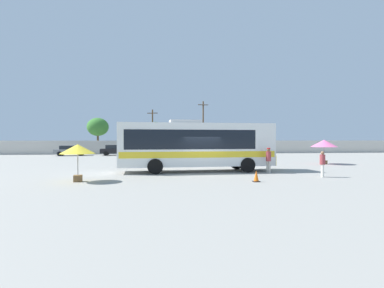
{
  "coord_description": "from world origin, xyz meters",
  "views": [
    {
      "loc": [
        -3.27,
        -20.74,
        2.32
      ],
      "look_at": [
        -0.06,
        4.9,
        1.94
      ],
      "focal_mm": 28.35,
      "sensor_mm": 36.0,
      "label": 1
    }
  ],
  "objects_px": {
    "utility_pole_near": "(203,126)",
    "traffic_cone_on_apron": "(256,176)",
    "parked_car_second_black": "(116,150)",
    "parked_car_third_silver": "(159,150)",
    "attendant_by_bus_door": "(268,159)",
    "parked_car_leftmost_grey": "(71,150)",
    "utility_pole_far": "(152,130)",
    "passenger_waiting_on_apron": "(322,162)",
    "roadside_tree_midleft": "(156,131)",
    "vendor_umbrella_near_gate_yellow": "(78,150)",
    "vendor_umbrella_secondary_pink": "(324,144)",
    "coach_bus_white_yellow": "(195,144)",
    "roadside_tree_left": "(98,127)"
  },
  "relations": [
    {
      "from": "parked_car_third_silver",
      "to": "roadside_tree_left",
      "type": "xyz_separation_m",
      "value": [
        -9.93,
        6.56,
        3.59
      ]
    },
    {
      "from": "passenger_waiting_on_apron",
      "to": "parked_car_leftmost_grey",
      "type": "distance_m",
      "value": 35.49
    },
    {
      "from": "parked_car_second_black",
      "to": "parked_car_third_silver",
      "type": "relative_size",
      "value": 1.07
    },
    {
      "from": "traffic_cone_on_apron",
      "to": "passenger_waiting_on_apron",
      "type": "bearing_deg",
      "value": 17.46
    },
    {
      "from": "vendor_umbrella_secondary_pink",
      "to": "passenger_waiting_on_apron",
      "type": "bearing_deg",
      "value": -121.16
    },
    {
      "from": "vendor_umbrella_secondary_pink",
      "to": "parked_car_leftmost_grey",
      "type": "distance_m",
      "value": 33.37
    },
    {
      "from": "vendor_umbrella_near_gate_yellow",
      "to": "utility_pole_far",
      "type": "relative_size",
      "value": 0.28
    },
    {
      "from": "roadside_tree_midleft",
      "to": "roadside_tree_left",
      "type": "bearing_deg",
      "value": -172.93
    },
    {
      "from": "parked_car_third_silver",
      "to": "roadside_tree_midleft",
      "type": "distance_m",
      "value": 8.29
    },
    {
      "from": "passenger_waiting_on_apron",
      "to": "vendor_umbrella_secondary_pink",
      "type": "bearing_deg",
      "value": 58.84
    },
    {
      "from": "vendor_umbrella_near_gate_yellow",
      "to": "parked_car_leftmost_grey",
      "type": "xyz_separation_m",
      "value": [
        -7.71,
        27.92,
        -0.97
      ]
    },
    {
      "from": "passenger_waiting_on_apron",
      "to": "utility_pole_near",
      "type": "distance_m",
      "value": 34.5
    },
    {
      "from": "utility_pole_far",
      "to": "parked_car_leftmost_grey",
      "type": "bearing_deg",
      "value": -148.91
    },
    {
      "from": "attendant_by_bus_door",
      "to": "utility_pole_near",
      "type": "height_order",
      "value": "utility_pole_near"
    },
    {
      "from": "parked_car_second_black",
      "to": "roadside_tree_midleft",
      "type": "xyz_separation_m",
      "value": [
        5.9,
        7.2,
        2.91
      ]
    },
    {
      "from": "roadside_tree_left",
      "to": "traffic_cone_on_apron",
      "type": "relative_size",
      "value": 9.2
    },
    {
      "from": "utility_pole_far",
      "to": "traffic_cone_on_apron",
      "type": "bearing_deg",
      "value": -80.85
    },
    {
      "from": "coach_bus_white_yellow",
      "to": "attendant_by_bus_door",
      "type": "xyz_separation_m",
      "value": [
        4.89,
        -1.67,
        -0.99
      ]
    },
    {
      "from": "attendant_by_bus_door",
      "to": "vendor_umbrella_near_gate_yellow",
      "type": "relative_size",
      "value": 0.85
    },
    {
      "from": "vendor_umbrella_near_gate_yellow",
      "to": "parked_car_third_silver",
      "type": "relative_size",
      "value": 0.5
    },
    {
      "from": "passenger_waiting_on_apron",
      "to": "parked_car_third_silver",
      "type": "height_order",
      "value": "passenger_waiting_on_apron"
    },
    {
      "from": "vendor_umbrella_near_gate_yellow",
      "to": "vendor_umbrella_secondary_pink",
      "type": "relative_size",
      "value": 0.85
    },
    {
      "from": "coach_bus_white_yellow",
      "to": "vendor_umbrella_near_gate_yellow",
      "type": "relative_size",
      "value": 5.43
    },
    {
      "from": "attendant_by_bus_door",
      "to": "vendor_umbrella_near_gate_yellow",
      "type": "distance_m",
      "value": 12.31
    },
    {
      "from": "parked_car_third_silver",
      "to": "utility_pole_near",
      "type": "relative_size",
      "value": 0.47
    },
    {
      "from": "attendant_by_bus_door",
      "to": "parked_car_leftmost_grey",
      "type": "height_order",
      "value": "attendant_by_bus_door"
    },
    {
      "from": "attendant_by_bus_door",
      "to": "utility_pole_near",
      "type": "xyz_separation_m",
      "value": [
        0.61,
        31.74,
        3.65
      ]
    },
    {
      "from": "attendant_by_bus_door",
      "to": "roadside_tree_midleft",
      "type": "height_order",
      "value": "roadside_tree_midleft"
    },
    {
      "from": "parked_car_third_silver",
      "to": "roadside_tree_left",
      "type": "relative_size",
      "value": 0.71
    },
    {
      "from": "passenger_waiting_on_apron",
      "to": "roadside_tree_left",
      "type": "bearing_deg",
      "value": 119.89
    },
    {
      "from": "attendant_by_bus_door",
      "to": "utility_pole_far",
      "type": "bearing_deg",
      "value": 104.1
    },
    {
      "from": "roadside_tree_left",
      "to": "roadside_tree_midleft",
      "type": "distance_m",
      "value": 9.61
    },
    {
      "from": "attendant_by_bus_door",
      "to": "vendor_umbrella_secondary_pink",
      "type": "xyz_separation_m",
      "value": [
        8.03,
        6.66,
        0.93
      ]
    },
    {
      "from": "utility_pole_near",
      "to": "vendor_umbrella_near_gate_yellow",
      "type": "bearing_deg",
      "value": -110.07
    },
    {
      "from": "coach_bus_white_yellow",
      "to": "vendor_umbrella_secondary_pink",
      "type": "distance_m",
      "value": 13.86
    },
    {
      "from": "utility_pole_near",
      "to": "traffic_cone_on_apron",
      "type": "bearing_deg",
      "value": -94.59
    },
    {
      "from": "coach_bus_white_yellow",
      "to": "roadside_tree_midleft",
      "type": "distance_m",
      "value": 31.11
    },
    {
      "from": "utility_pole_near",
      "to": "roadside_tree_left",
      "type": "relative_size",
      "value": 1.51
    },
    {
      "from": "attendant_by_bus_door",
      "to": "parked_car_second_black",
      "type": "height_order",
      "value": "attendant_by_bus_door"
    },
    {
      "from": "attendant_by_bus_door",
      "to": "utility_pole_near",
      "type": "bearing_deg",
      "value": 88.9
    },
    {
      "from": "vendor_umbrella_near_gate_yellow",
      "to": "roadside_tree_left",
      "type": "relative_size",
      "value": 0.35
    },
    {
      "from": "vendor_umbrella_secondary_pink",
      "to": "parked_car_second_black",
      "type": "distance_m",
      "value": 28.51
    },
    {
      "from": "parked_car_leftmost_grey",
      "to": "utility_pole_far",
      "type": "bearing_deg",
      "value": 31.09
    },
    {
      "from": "parked_car_leftmost_grey",
      "to": "traffic_cone_on_apron",
      "type": "xyz_separation_m",
      "value": [
        17.43,
        -29.2,
        -0.46
      ]
    },
    {
      "from": "passenger_waiting_on_apron",
      "to": "vendor_umbrella_near_gate_yellow",
      "type": "bearing_deg",
      "value": -179.16
    },
    {
      "from": "coach_bus_white_yellow",
      "to": "passenger_waiting_on_apron",
      "type": "xyz_separation_m",
      "value": [
        7.38,
        -4.18,
        -1.07
      ]
    },
    {
      "from": "roadside_tree_left",
      "to": "traffic_cone_on_apron",
      "type": "bearing_deg",
      "value": -67.38
    },
    {
      "from": "vendor_umbrella_near_gate_yellow",
      "to": "parked_car_third_silver",
      "type": "height_order",
      "value": "vendor_umbrella_near_gate_yellow"
    },
    {
      "from": "parked_car_third_silver",
      "to": "traffic_cone_on_apron",
      "type": "distance_m",
      "value": 29.28
    },
    {
      "from": "parked_car_leftmost_grey",
      "to": "utility_pole_far",
      "type": "distance_m",
      "value": 13.9
    }
  ]
}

